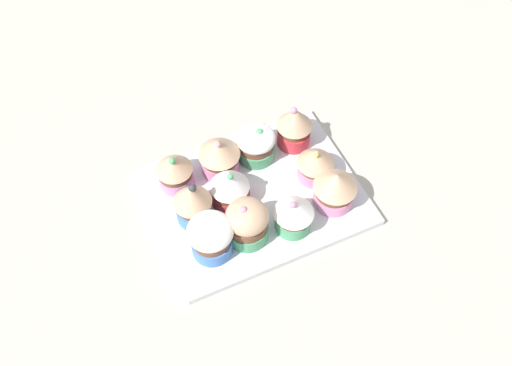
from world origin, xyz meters
The scene contains 13 objects.
ground_plane centered at (0.00, 0.00, -1.50)cm, with size 180.00×180.00×3.00cm, color #B2A899.
baking_tray centered at (0.00, 0.00, 0.60)cm, with size 31.15×24.44×1.20cm.
cupcake_0 centered at (-9.75, -6.86, 5.27)cm, with size 5.72×5.72×8.18cm.
cupcake_1 centered at (-3.03, -6.83, 4.25)cm, with size 6.17×6.17×6.37cm.
cupcake_2 centered at (3.19, -6.70, 4.86)cm, with size 6.51×6.51×7.24cm.
cupcake_3 centered at (10.39, -6.91, 4.56)cm, with size 5.62×5.62×6.88cm.
cupcake_4 centered at (-9.69, 0.57, 4.52)cm, with size 5.76×5.76×6.55cm.
cupcake_5 centered at (3.95, -0.73, 4.78)cm, with size 6.00×6.00×7.42cm.
cupcake_6 centered at (9.97, 0.47, 5.25)cm, with size 5.67×5.67×8.16cm.
cupcake_7 centered at (-10.10, 5.92, 4.75)cm, with size 6.63×6.63×6.75cm.
cupcake_8 centered at (-2.63, 7.33, 4.72)cm, with size 5.90×5.90×6.99cm.
cupcake_9 centered at (4.09, 6.04, 4.90)cm, with size 6.15×6.15×7.69cm.
cupcake_10 centered at (9.61, 6.15, 5.01)cm, with size 6.51×6.51×7.20cm.
Camera 1 is at (19.03, 42.36, 71.51)cm, focal length 38.46 mm.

